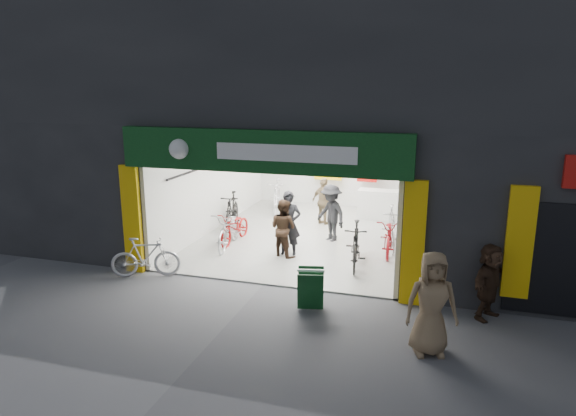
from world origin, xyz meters
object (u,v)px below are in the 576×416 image
at_px(parked_bike, 146,257).
at_px(pedestrian_near, 431,304).
at_px(bike_right_front, 356,245).
at_px(sandwich_board, 311,288).
at_px(bike_left_front, 229,229).

distance_m(parked_bike, pedestrian_near, 6.72).
height_order(bike_right_front, parked_bike, bike_right_front).
bearing_deg(sandwich_board, bike_left_front, 121.78).
xyz_separation_m(pedestrian_near, sandwich_board, (-2.35, 1.11, -0.45)).
xyz_separation_m(parked_bike, sandwich_board, (4.14, -0.59, -0.04)).
bearing_deg(bike_right_front, sandwich_board, -107.10).
bearing_deg(sandwich_board, pedestrian_near, -38.05).
height_order(parked_bike, pedestrian_near, pedestrian_near).
bearing_deg(bike_left_front, pedestrian_near, -46.13).
bearing_deg(bike_right_front, pedestrian_near, -70.69).
relative_size(parked_bike, sandwich_board, 1.99).
height_order(bike_left_front, bike_right_front, bike_right_front).
distance_m(bike_left_front, sandwich_board, 4.48).
height_order(bike_right_front, pedestrian_near, pedestrian_near).
bearing_deg(pedestrian_near, parked_bike, 149.17).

